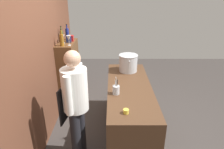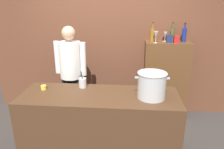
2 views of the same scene
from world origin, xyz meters
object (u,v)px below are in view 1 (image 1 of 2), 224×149
at_px(wine_bottle_olive, 62,36).
at_px(wine_glass_wide, 63,37).
at_px(utensil_crock, 116,90).
at_px(spice_tin_red, 71,38).
at_px(wine_bottle_amber, 62,40).
at_px(spice_tin_navy, 69,39).
at_px(wine_glass_tall, 69,38).
at_px(wine_bottle_cobalt, 67,34).
at_px(butter_jar, 126,111).
at_px(stockpot_large, 128,63).
at_px(chef, 75,101).

bearing_deg(wine_bottle_olive, wine_glass_wide, -157.30).
distance_m(wine_bottle_olive, wine_glass_wide, 0.13).
xyz_separation_m(utensil_crock, wine_glass_wide, (1.21, 1.01, 0.51)).
bearing_deg(utensil_crock, spice_tin_red, 32.71).
distance_m(wine_bottle_amber, spice_tin_navy, 0.28).
xyz_separation_m(wine_glass_tall, spice_tin_red, (0.33, 0.02, -0.08)).
bearing_deg(spice_tin_navy, wine_bottle_cobalt, 16.60).
bearing_deg(wine_bottle_olive, spice_tin_navy, -114.86).
height_order(butter_jar, spice_tin_red, spice_tin_red).
bearing_deg(wine_bottle_olive, wine_glass_tall, -145.64).
xyz_separation_m(utensil_crock, wine_bottle_cobalt, (1.52, 0.99, 0.51)).
height_order(wine_bottle_olive, wine_glass_tall, wine_bottle_olive).
distance_m(wine_bottle_cobalt, wine_glass_tall, 0.49).
height_order(wine_bottle_amber, wine_glass_tall, wine_bottle_amber).
relative_size(stockpot_large, spice_tin_red, 3.52).
distance_m(stockpot_large, spice_tin_navy, 1.27).
bearing_deg(wine_bottle_cobalt, spice_tin_navy, -163.40).
distance_m(butter_jar, spice_tin_red, 2.18).
xyz_separation_m(utensil_crock, spice_tin_red, (1.37, 0.88, 0.45)).
height_order(stockpot_large, utensil_crock, stockpot_large).
relative_size(wine_bottle_cobalt, wine_glass_tall, 1.66).
bearing_deg(wine_bottle_cobalt, butter_jar, -151.30).
height_order(wine_bottle_amber, wine_bottle_olive, wine_bottle_amber).
bearing_deg(utensil_crock, wine_glass_tall, 39.66).
bearing_deg(utensil_crock, butter_jar, -167.08).
relative_size(chef, spice_tin_navy, 13.42).
distance_m(stockpot_large, wine_glass_wide, 1.36).
distance_m(stockpot_large, spice_tin_red, 1.28).
distance_m(stockpot_large, wine_glass_tall, 1.20).
height_order(wine_bottle_amber, wine_bottle_cobalt, wine_bottle_amber).
bearing_deg(stockpot_large, wine_bottle_amber, 85.48).
bearing_deg(spice_tin_red, chef, -168.76).
height_order(wine_bottle_amber, spice_tin_red, wine_bottle_amber).
height_order(wine_bottle_cobalt, spice_tin_red, wine_bottle_cobalt).
height_order(wine_bottle_cobalt, wine_glass_wide, wine_bottle_cobalt).
bearing_deg(chef, butter_jar, 83.40).
relative_size(wine_glass_wide, spice_tin_navy, 1.29).
bearing_deg(wine_bottle_cobalt, spice_tin_red, -142.83).
xyz_separation_m(utensil_crock, butter_jar, (-0.50, -0.12, -0.04)).
relative_size(chef, stockpot_large, 4.05).
distance_m(stockpot_large, wine_bottle_olive, 1.44).
distance_m(stockpot_large, utensil_crock, 0.94).
xyz_separation_m(wine_bottle_olive, spice_tin_navy, (-0.07, -0.15, -0.05)).
bearing_deg(wine_bottle_amber, wine_glass_wide, 7.48).
bearing_deg(butter_jar, spice_tin_navy, 30.23).
relative_size(chef, butter_jar, 23.48).
xyz_separation_m(wine_bottle_cobalt, wine_glass_wide, (-0.30, 0.02, -0.01)).
bearing_deg(wine_bottle_amber, wine_bottle_cobalt, 0.68).
relative_size(chef, spice_tin_red, 14.23).
relative_size(wine_bottle_cobalt, spice_tin_navy, 2.53).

